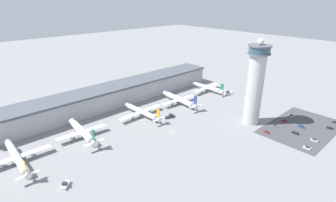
{
  "coord_description": "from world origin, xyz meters",
  "views": [
    {
      "loc": [
        -109.7,
        -114.67,
        86.98
      ],
      "look_at": [
        14.63,
        20.51,
        12.63
      ],
      "focal_mm": 28.0,
      "sensor_mm": 36.0,
      "label": 1
    }
  ],
  "objects_px": {
    "airplane_gate_alpha": "(17,157)",
    "service_truck_catering": "(65,185)",
    "airplane_gate_echo": "(207,87)",
    "car_blue_compact": "(275,126)",
    "service_truck_fuel": "(228,93)",
    "car_green_van": "(295,133)",
    "car_maroon_suv": "(266,132)",
    "service_truck_baggage": "(170,117)",
    "car_red_hatchback": "(330,128)",
    "control_tower": "(255,83)",
    "airplane_gate_charlie": "(142,112)",
    "airplane_gate_bravo": "(82,132)",
    "car_yellow_taxi": "(314,140)",
    "car_white_wagon": "(301,127)",
    "car_grey_coupe": "(336,122)",
    "car_black_suv": "(285,121)",
    "airplane_gate_delta": "(179,100)",
    "car_silver_sedan": "(307,148)",
    "car_navy_sedan": "(291,116)"
  },
  "relations": [
    {
      "from": "airplane_gate_alpha",
      "to": "service_truck_catering",
      "type": "xyz_separation_m",
      "value": [
        11.63,
        -36.57,
        -3.04
      ]
    },
    {
      "from": "airplane_gate_echo",
      "to": "car_blue_compact",
      "type": "xyz_separation_m",
      "value": [
        -21.96,
        -79.78,
        -3.71
      ]
    },
    {
      "from": "service_truck_fuel",
      "to": "car_green_van",
      "type": "distance_m",
      "value": 81.35
    },
    {
      "from": "service_truck_fuel",
      "to": "car_maroon_suv",
      "type": "relative_size",
      "value": 1.93
    },
    {
      "from": "service_truck_baggage",
      "to": "car_red_hatchback",
      "type": "relative_size",
      "value": 1.96
    },
    {
      "from": "car_red_hatchback",
      "to": "control_tower",
      "type": "bearing_deg",
      "value": 126.57
    },
    {
      "from": "service_truck_fuel",
      "to": "car_red_hatchback",
      "type": "distance_m",
      "value": 89.16
    },
    {
      "from": "control_tower",
      "to": "airplane_gate_echo",
      "type": "height_order",
      "value": "control_tower"
    },
    {
      "from": "airplane_gate_charlie",
      "to": "car_red_hatchback",
      "type": "distance_m",
      "value": 135.43
    },
    {
      "from": "airplane_gate_bravo",
      "to": "airplane_gate_charlie",
      "type": "relative_size",
      "value": 0.97
    },
    {
      "from": "control_tower",
      "to": "car_yellow_taxi",
      "type": "distance_m",
      "value": 52.14
    },
    {
      "from": "service_truck_fuel",
      "to": "car_white_wagon",
      "type": "distance_m",
      "value": 76.63
    },
    {
      "from": "car_grey_coupe",
      "to": "airplane_gate_bravo",
      "type": "bearing_deg",
      "value": 144.19
    },
    {
      "from": "airplane_gate_echo",
      "to": "car_red_hatchback",
      "type": "relative_size",
      "value": 8.75
    },
    {
      "from": "service_truck_baggage",
      "to": "car_black_suv",
      "type": "xyz_separation_m",
      "value": [
        58.36,
        -62.21,
        -0.53
      ]
    },
    {
      "from": "service_truck_fuel",
      "to": "car_yellow_taxi",
      "type": "xyz_separation_m",
      "value": [
        -30.69,
        -88.0,
        -0.5
      ]
    },
    {
      "from": "airplane_gate_delta",
      "to": "car_yellow_taxi",
      "type": "xyz_separation_m",
      "value": [
        20.76,
        -102.2,
        -3.72
      ]
    },
    {
      "from": "airplane_gate_bravo",
      "to": "service_truck_fuel",
      "type": "bearing_deg",
      "value": -6.75
    },
    {
      "from": "airplane_gate_alpha",
      "to": "service_truck_baggage",
      "type": "relative_size",
      "value": 5.49
    },
    {
      "from": "car_red_hatchback",
      "to": "car_silver_sedan",
      "type": "height_order",
      "value": "car_red_hatchback"
    },
    {
      "from": "car_grey_coupe",
      "to": "car_navy_sedan",
      "type": "relative_size",
      "value": 1.06
    },
    {
      "from": "car_maroon_suv",
      "to": "airplane_gate_delta",
      "type": "bearing_deg",
      "value": 96.27
    },
    {
      "from": "airplane_gate_bravo",
      "to": "car_navy_sedan",
      "type": "distance_m",
      "value": 154.64
    },
    {
      "from": "airplane_gate_echo",
      "to": "service_truck_baggage",
      "type": "distance_m",
      "value": 69.53
    },
    {
      "from": "airplane_gate_alpha",
      "to": "airplane_gate_bravo",
      "type": "bearing_deg",
      "value": 3.06
    },
    {
      "from": "service_truck_catering",
      "to": "car_navy_sedan",
      "type": "distance_m",
      "value": 166.04
    },
    {
      "from": "car_black_suv",
      "to": "car_green_van",
      "type": "bearing_deg",
      "value": -133.29
    },
    {
      "from": "control_tower",
      "to": "service_truck_baggage",
      "type": "bearing_deg",
      "value": 130.27
    },
    {
      "from": "service_truck_baggage",
      "to": "car_grey_coupe",
      "type": "relative_size",
      "value": 1.76
    },
    {
      "from": "airplane_gate_charlie",
      "to": "service_truck_fuel",
      "type": "distance_m",
      "value": 91.57
    },
    {
      "from": "car_grey_coupe",
      "to": "service_truck_fuel",
      "type": "bearing_deg",
      "value": 94.91
    },
    {
      "from": "car_navy_sedan",
      "to": "car_black_suv",
      "type": "bearing_deg",
      "value": -177.91
    },
    {
      "from": "service_truck_catering",
      "to": "car_silver_sedan",
      "type": "bearing_deg",
      "value": -28.32
    },
    {
      "from": "car_black_suv",
      "to": "car_yellow_taxi",
      "type": "bearing_deg",
      "value": -117.41
    },
    {
      "from": "car_yellow_taxi",
      "to": "car_blue_compact",
      "type": "bearing_deg",
      "value": 90.15
    },
    {
      "from": "airplane_gate_echo",
      "to": "service_truck_fuel",
      "type": "distance_m",
      "value": 20.76
    },
    {
      "from": "car_white_wagon",
      "to": "car_blue_compact",
      "type": "relative_size",
      "value": 0.96
    },
    {
      "from": "airplane_gate_alpha",
      "to": "car_grey_coupe",
      "type": "distance_m",
      "value": 212.27
    },
    {
      "from": "car_grey_coupe",
      "to": "car_silver_sedan",
      "type": "relative_size",
      "value": 1.04
    },
    {
      "from": "control_tower",
      "to": "service_truck_catering",
      "type": "distance_m",
      "value": 134.4
    },
    {
      "from": "service_truck_baggage",
      "to": "car_red_hatchback",
      "type": "height_order",
      "value": "service_truck_baggage"
    },
    {
      "from": "airplane_gate_echo",
      "to": "car_yellow_taxi",
      "type": "distance_m",
      "value": 108.82
    },
    {
      "from": "service_truck_fuel",
      "to": "service_truck_catering",
      "type": "bearing_deg",
      "value": -172.35
    },
    {
      "from": "airplane_gate_delta",
      "to": "car_silver_sedan",
      "type": "xyz_separation_m",
      "value": [
        7.98,
        -102.67,
        -3.75
      ]
    },
    {
      "from": "car_maroon_suv",
      "to": "car_silver_sedan",
      "type": "bearing_deg",
      "value": -90.77
    },
    {
      "from": "service_truck_catering",
      "to": "service_truck_fuel",
      "type": "xyz_separation_m",
      "value": [
        166.2,
        22.32,
        0.08
      ]
    },
    {
      "from": "service_truck_fuel",
      "to": "service_truck_baggage",
      "type": "relative_size",
      "value": 1.04
    },
    {
      "from": "airplane_gate_charlie",
      "to": "car_yellow_taxi",
      "type": "bearing_deg",
      "value": -60.32
    },
    {
      "from": "control_tower",
      "to": "airplane_gate_alpha",
      "type": "distance_m",
      "value": 155.15
    },
    {
      "from": "airplane_gate_bravo",
      "to": "car_black_suv",
      "type": "distance_m",
      "value": 144.31
    }
  ]
}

